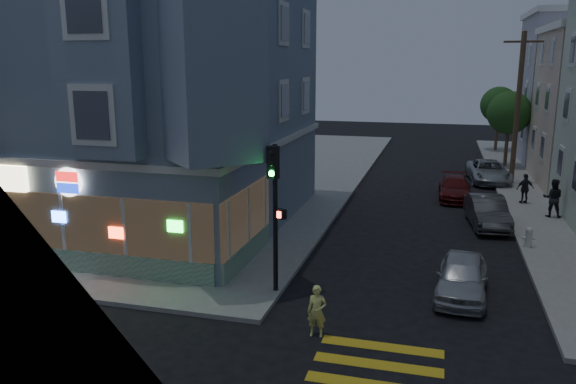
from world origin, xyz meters
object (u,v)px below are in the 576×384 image
at_px(street_tree_far, 499,105).
at_px(parked_car_d, 488,172).
at_px(fire_hydrant, 529,237).
at_px(pedestrian_a, 553,198).
at_px(parked_car_a, 462,277).
at_px(parked_car_c, 455,188).
at_px(parked_car_b, 487,212).
at_px(running_child, 317,311).
at_px(traffic_signal, 275,194).
at_px(pedestrian_b, 525,189).
at_px(utility_pole, 518,107).
at_px(street_tree_near, 509,113).

height_order(street_tree_far, parked_car_d, street_tree_far).
bearing_deg(street_tree_far, fire_hydrant, -91.92).
bearing_deg(pedestrian_a, parked_car_a, 73.79).
bearing_deg(pedestrian_a, parked_car_c, -29.27).
xyz_separation_m(pedestrian_a, parked_car_b, (-3.07, -2.04, -0.37)).
height_order(street_tree_far, running_child, street_tree_far).
bearing_deg(traffic_signal, parked_car_d, 90.09).
xyz_separation_m(parked_car_a, fire_hydrant, (2.70, 5.41, -0.07)).
xyz_separation_m(pedestrian_b, fire_hydrant, (-0.80, -7.69, -0.35)).
xyz_separation_m(pedestrian_a, pedestrian_b, (-0.90, 2.52, -0.14)).
distance_m(parked_car_a, traffic_signal, 6.58).
xyz_separation_m(parked_car_b, parked_car_d, (0.77, 10.40, -0.01)).
distance_m(running_child, parked_car_a, 5.50).
height_order(running_child, fire_hydrant, running_child).
xyz_separation_m(pedestrian_a, traffic_signal, (-10.18, -12.14, 2.30)).
bearing_deg(street_tree_far, parked_car_d, -96.39).
xyz_separation_m(parked_car_b, parked_car_c, (-1.33, 5.20, -0.09)).
height_order(running_child, traffic_signal, traffic_signal).
height_order(pedestrian_a, traffic_signal, traffic_signal).
height_order(parked_car_c, traffic_signal, traffic_signal).
height_order(parked_car_b, parked_car_d, parked_car_b).
height_order(utility_pole, fire_hydrant, utility_pole).
bearing_deg(pedestrian_b, pedestrian_a, 89.89).
xyz_separation_m(street_tree_far, parked_car_c, (-3.60, -18.59, -3.33)).
relative_size(street_tree_far, pedestrian_a, 2.88).
bearing_deg(parked_car_d, parked_car_a, -101.63).
height_order(utility_pole, traffic_signal, utility_pole).
bearing_deg(utility_pole, running_child, -108.21).
bearing_deg(parked_car_a, parked_car_d, 88.23).
height_order(utility_pole, parked_car_b, utility_pole).
bearing_deg(utility_pole, parked_car_a, -100.51).
bearing_deg(street_tree_far, pedestrian_b, -90.31).
xyz_separation_m(street_tree_near, parked_car_a, (-3.60, -24.33, -3.28)).
bearing_deg(street_tree_far, traffic_signal, -105.47).
bearing_deg(parked_car_d, traffic_signal, -116.33).
bearing_deg(parked_car_b, utility_pole, 71.25).
bearing_deg(pedestrian_a, street_tree_near, -80.29).
relative_size(street_tree_near, street_tree_far, 1.00).
bearing_deg(running_child, parked_car_b, 63.66).
distance_m(street_tree_near, fire_hydrant, 19.23).
relative_size(pedestrian_a, parked_car_c, 0.44).
bearing_deg(parked_car_a, traffic_signal, -160.27).
xyz_separation_m(parked_car_c, fire_hydrant, (2.70, -8.32, -0.03)).
height_order(street_tree_near, parked_car_c, street_tree_near).
relative_size(parked_car_a, traffic_signal, 0.81).
xyz_separation_m(street_tree_far, pedestrian_a, (0.80, -21.75, -2.87)).
bearing_deg(utility_pole, parked_car_b, -101.93).
xyz_separation_m(utility_pole, street_tree_far, (0.20, 14.00, -0.86)).
relative_size(pedestrian_a, parked_car_b, 0.43).
height_order(street_tree_near, running_child, street_tree_near).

